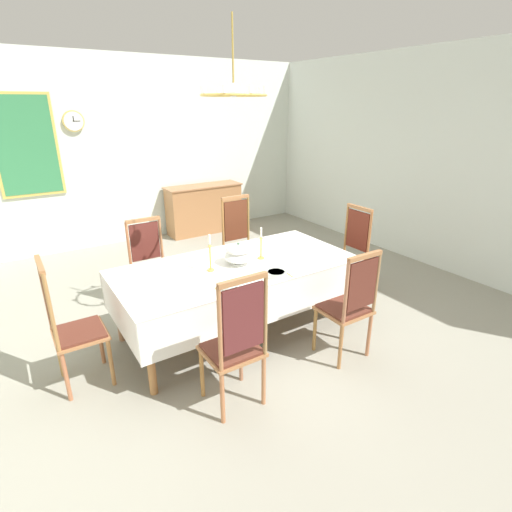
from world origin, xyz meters
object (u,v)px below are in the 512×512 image
object	(u,v)px
chair_north_a	(151,264)
bowl_near_left	(276,274)
spoon_primary	(285,272)
chair_south_b	(349,304)
chair_south_a	(236,342)
spoon_secondary	(218,289)
chandelier	(234,93)
soup_tureen	(239,254)
candlestick_east	(261,246)
sideboard	(204,209)
chair_head_west	(69,324)
chair_north_b	(241,242)
bowl_near_right	(230,286)
chair_head_east	(349,251)
mounted_clock	(73,121)
dining_table	(237,271)
candlestick_west	(210,256)
framed_painting	(26,146)

from	to	relation	value
chair_north_a	bowl_near_left	distance (m)	1.66
spoon_primary	chair_south_b	bearing A→B (deg)	-53.37
chair_south_a	spoon_secondary	bearing A→B (deg)	75.26
chair_north_a	chandelier	bearing A→B (deg)	121.05
soup_tureen	candlestick_east	xyz separation A→B (m)	(0.28, 0.00, 0.03)
chair_south_b	sideboard	world-z (taller)	chair_south_b
chair_head_west	sideboard	xyz separation A→B (m)	(2.91, 3.42, -0.15)
candlestick_east	chair_north_b	bearing A→B (deg)	71.22
chair_head_west	spoon_secondary	size ratio (longest dim) A/B	6.71
bowl_near_right	chandelier	size ratio (longest dim) A/B	0.24
chair_head_west	spoon_secondary	xyz separation A→B (m)	(1.19, -0.42, 0.18)
chair_south_a	chair_head_east	distance (m)	2.45
sideboard	mounted_clock	xyz separation A→B (m)	(-2.03, 0.24, 1.62)
sideboard	mounted_clock	size ratio (longest dim) A/B	4.55
dining_table	chair_north_a	distance (m)	1.17
candlestick_east	bowl_near_left	size ratio (longest dim) A/B	1.75
chair_head_east	bowl_near_left	bearing A→B (deg)	107.55
chair_head_east	spoon_secondary	distance (m)	2.13
chair_south_a	spoon_primary	bearing A→B (deg)	32.00
candlestick_east	soup_tureen	bearing A→B (deg)	180.00
chandelier	chair_head_west	bearing A→B (deg)	180.00
chair_south_b	spoon_primary	xyz separation A→B (m)	(-0.34, 0.55, 0.21)
spoon_secondary	chair_north_a	bearing A→B (deg)	102.37
chair_north_b	soup_tureen	size ratio (longest dim) A/B	4.03
chair_south_b	candlestick_west	xyz separation A→B (m)	(-0.94, 0.99, 0.36)
chair_south_b	bowl_near_left	world-z (taller)	chair_south_b
spoon_secondary	chair_head_east	bearing A→B (deg)	17.78
spoon_primary	soup_tureen	bearing A→B (deg)	127.03
chair_north_a	candlestick_west	xyz separation A→B (m)	(0.30, -0.99, 0.36)
chair_south_a	chair_head_west	world-z (taller)	chair_south_a
candlestick_west	framed_painting	size ratio (longest dim) A/B	0.25
soup_tureen	spoon_secondary	bearing A→B (deg)	-137.95
chair_south_b	candlestick_east	world-z (taller)	candlestick_east
spoon_primary	chair_head_east	bearing A→B (deg)	23.14
candlestick_west	chandelier	size ratio (longest dim) A/B	0.58
sideboard	spoon_secondary	bearing A→B (deg)	65.90
bowl_near_left	sideboard	xyz separation A→B (m)	(1.11, 3.89, -0.35)
chair_head_east	chair_north_b	bearing A→B (deg)	44.94
mounted_clock	bowl_near_right	bearing A→B (deg)	-84.21
chair_head_west	candlestick_west	bearing A→B (deg)	90.00
chair_south_b	mounted_clock	distance (m)	5.09
spoon_primary	chandelier	xyz separation A→B (m)	(-0.30, 0.44, 1.63)
soup_tureen	framed_painting	size ratio (longest dim) A/B	0.20
bowl_near_right	framed_painting	xyz separation A→B (m)	(-1.13, 4.13, 0.94)
soup_tureen	chair_north_b	bearing A→B (deg)	58.32
dining_table	chair_north_b	xyz separation A→B (m)	(0.64, 1.00, -0.10)
chair_north_b	dining_table	bearing A→B (deg)	57.34
chair_head_west	mounted_clock	world-z (taller)	mounted_clock
bowl_near_left	candlestick_east	bearing A→B (deg)	73.92
chair_south_b	soup_tureen	world-z (taller)	chair_south_b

